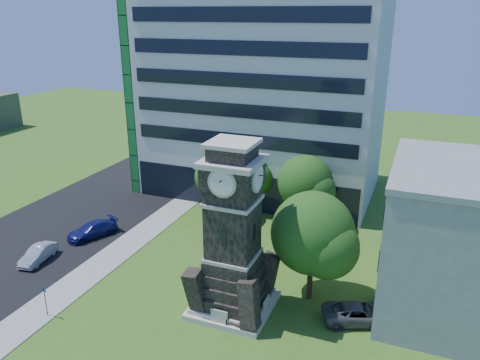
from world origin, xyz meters
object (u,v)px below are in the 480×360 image
at_px(car_street_mid, 38,254).
at_px(street_sign, 45,299).
at_px(car_street_north, 92,230).
at_px(park_bench, 242,324).
at_px(car_east_lot, 358,313).
at_px(clock_tower, 233,241).

height_order(car_street_mid, street_sign, street_sign).
bearing_deg(street_sign, car_street_north, 132.89).
relative_size(car_street_mid, park_bench, 1.90).
height_order(car_street_north, park_bench, car_street_north).
relative_size(park_bench, street_sign, 0.91).
xyz_separation_m(car_east_lot, park_bench, (-6.92, -3.83, -0.11)).
distance_m(car_street_mid, park_bench, 19.44).
distance_m(car_street_mid, street_sign, 8.49).
distance_m(clock_tower, car_street_north, 17.99).
xyz_separation_m(clock_tower, car_street_mid, (-17.78, -0.00, -4.65)).
height_order(car_east_lot, park_bench, car_east_lot).
xyz_separation_m(clock_tower, park_bench, (1.54, -2.21, -4.73)).
height_order(car_east_lot, street_sign, street_sign).
relative_size(clock_tower, car_street_mid, 3.17).
bearing_deg(street_sign, clock_tower, 45.05).
height_order(car_street_mid, car_street_north, car_street_north).
relative_size(car_street_north, street_sign, 2.13).
bearing_deg(car_street_mid, street_sign, -50.48).
distance_m(car_east_lot, park_bench, 7.91).
bearing_deg(street_sign, park_bench, 33.70).
bearing_deg(park_bench, clock_tower, 132.15).
bearing_deg(car_east_lot, car_street_north, 58.09).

